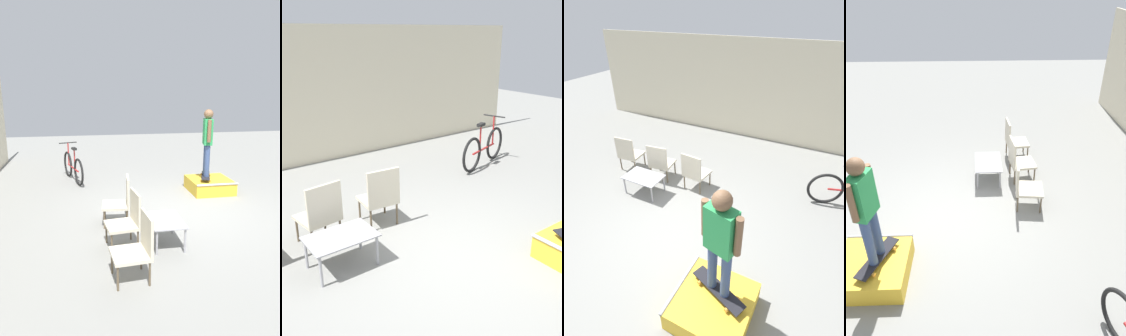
% 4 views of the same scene
% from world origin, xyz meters
% --- Properties ---
extents(ground_plane, '(24.00, 24.00, 0.00)m').
position_xyz_m(ground_plane, '(0.00, 0.00, 0.00)').
color(ground_plane, gray).
extents(skate_ramp_box, '(1.07, 1.05, 0.36)m').
position_xyz_m(skate_ramp_box, '(1.29, -1.09, 0.17)').
color(skate_ramp_box, gold).
rests_on(skate_ramp_box, ground_plane).
extents(skateboard_on_ramp, '(0.87, 0.50, 0.07)m').
position_xyz_m(skateboard_on_ramp, '(1.31, -0.99, 0.42)').
color(skateboard_on_ramp, black).
rests_on(skateboard_on_ramp, skate_ramp_box).
extents(person_skater, '(0.56, 0.28, 1.68)m').
position_xyz_m(person_skater, '(1.31, -0.99, 1.41)').
color(person_skater, '#384C7A').
rests_on(person_skater, skateboard_on_ramp).
extents(coffee_table, '(0.87, 0.57, 0.45)m').
position_xyz_m(coffee_table, '(-1.35, 0.76, 0.39)').
color(coffee_table, '#9E9EA3').
rests_on(coffee_table, ground_plane).
extents(patio_chair_left, '(0.56, 0.56, 0.96)m').
position_xyz_m(patio_chair_left, '(-2.32, 1.41, 0.50)').
color(patio_chair_left, brown).
rests_on(patio_chair_left, ground_plane).
extents(patio_chair_center, '(0.58, 0.58, 0.96)m').
position_xyz_m(patio_chair_center, '(-1.33, 1.41, 0.50)').
color(patio_chair_center, brown).
rests_on(patio_chair_center, ground_plane).
extents(patio_chair_right, '(0.57, 0.57, 0.96)m').
position_xyz_m(patio_chair_right, '(-0.37, 1.41, 0.50)').
color(patio_chair_right, brown).
rests_on(patio_chair_right, ground_plane).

